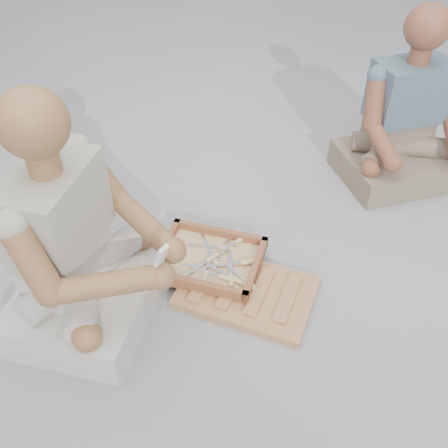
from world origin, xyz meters
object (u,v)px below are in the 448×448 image
(craftsman, at_px, (78,251))
(carved_panel, at_px, (247,292))
(tool_tray, at_px, (209,260))
(companion, at_px, (404,127))

(craftsman, bearing_deg, carved_panel, 110.30)
(tool_tray, height_order, companion, companion)
(carved_panel, relative_size, craftsman, 0.57)
(carved_panel, distance_m, craftsman, 0.72)
(carved_panel, relative_size, companion, 0.61)
(craftsman, bearing_deg, companion, 136.81)
(carved_panel, relative_size, tool_tray, 1.22)
(carved_panel, xyz_separation_m, companion, (0.55, 1.08, 0.28))
(carved_panel, distance_m, companion, 1.24)
(craftsman, xyz_separation_m, companion, (1.15, 1.32, -0.03))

